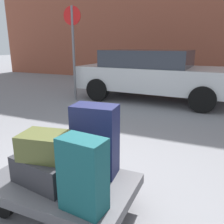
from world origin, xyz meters
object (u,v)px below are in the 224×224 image
object	(u,v)px
luggage_cart	(61,186)
parked_car	(153,74)
duffel_bag_olive_topmost_pile	(44,145)
suitcase_navy_rear_left	(95,140)
no_parking_sign	(73,44)
suitcase_charcoal_front_right	(46,169)
suitcase_teal_front_left	(83,175)

from	to	relation	value
luggage_cart	parked_car	world-z (taller)	parked_car
duffel_bag_olive_topmost_pile	parked_car	xyz separation A→B (m)	(-0.33, 5.23, 0.06)
suitcase_navy_rear_left	no_parking_sign	distance (m)	4.91
suitcase_charcoal_front_right	suitcase_navy_rear_left	world-z (taller)	suitcase_navy_rear_left
suitcase_teal_front_left	duffel_bag_olive_topmost_pile	world-z (taller)	suitcase_teal_front_left
suitcase_charcoal_front_right	suitcase_teal_front_left	size ratio (longest dim) A/B	0.97
luggage_cart	no_parking_sign	distance (m)	5.08
luggage_cart	suitcase_teal_front_left	distance (m)	0.60
suitcase_teal_front_left	no_parking_sign	bearing A→B (deg)	128.74
suitcase_teal_front_left	parked_car	world-z (taller)	parked_car
luggage_cart	parked_car	bearing A→B (deg)	94.85
suitcase_teal_front_left	suitcase_navy_rear_left	world-z (taller)	suitcase_navy_rear_left
suitcase_charcoal_front_right	no_parking_sign	bearing A→B (deg)	127.59
luggage_cart	suitcase_navy_rear_left	bearing A→B (deg)	46.98
luggage_cart	no_parking_sign	world-z (taller)	no_parking_sign
duffel_bag_olive_topmost_pile	parked_car	size ratio (longest dim) A/B	0.09
suitcase_teal_front_left	suitcase_navy_rear_left	size ratio (longest dim) A/B	0.85
suitcase_navy_rear_left	no_parking_sign	xyz separation A→B (m)	(-2.74, 3.97, 0.90)
luggage_cart	suitcase_charcoal_front_right	world-z (taller)	suitcase_charcoal_front_right
suitcase_teal_front_left	parked_car	bearing A→B (deg)	104.68
suitcase_teal_front_left	duffel_bag_olive_topmost_pile	distance (m)	0.55
luggage_cart	suitcase_navy_rear_left	world-z (taller)	suitcase_navy_rear_left
suitcase_charcoal_front_right	parked_car	size ratio (longest dim) A/B	0.13
luggage_cart	suitcase_navy_rear_left	distance (m)	0.54
suitcase_navy_rear_left	duffel_bag_olive_topmost_pile	size ratio (longest dim) A/B	1.74
suitcase_charcoal_front_right	suitcase_navy_rear_left	size ratio (longest dim) A/B	0.82
suitcase_charcoal_front_right	no_parking_sign	world-z (taller)	no_parking_sign
suitcase_charcoal_front_right	duffel_bag_olive_topmost_pile	bearing A→B (deg)	-81.50
duffel_bag_olive_topmost_pile	parked_car	distance (m)	5.24
suitcase_navy_rear_left	no_parking_sign	size ratio (longest dim) A/B	0.27
luggage_cart	suitcase_charcoal_front_right	size ratio (longest dim) A/B	2.43
luggage_cart	parked_car	distance (m)	5.20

